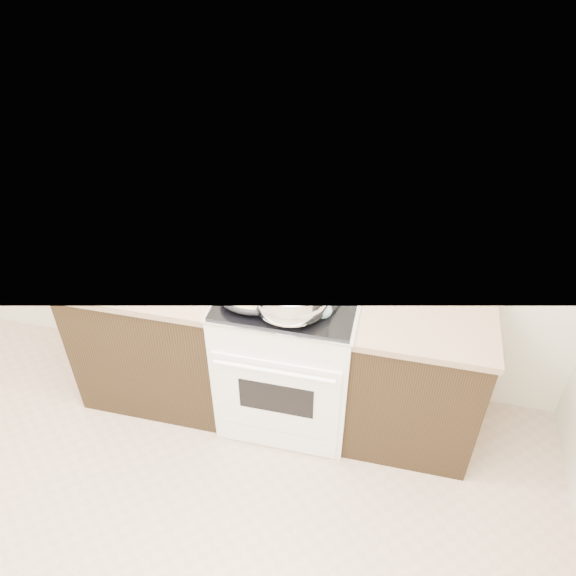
# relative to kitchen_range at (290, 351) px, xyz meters

# --- Properties ---
(room_shell) EXTENTS (4.10, 3.60, 2.75)m
(room_shell) POSITION_rel_kitchen_range_xyz_m (-0.35, -1.42, 1.21)
(room_shell) COLOR beige
(room_shell) RESTS_ON ground
(counter_left) EXTENTS (0.93, 0.67, 0.92)m
(counter_left) POSITION_rel_kitchen_range_xyz_m (-0.83, 0.01, -0.03)
(counter_left) COLOR black
(counter_left) RESTS_ON ground
(counter_right) EXTENTS (0.73, 0.67, 0.92)m
(counter_right) POSITION_rel_kitchen_range_xyz_m (0.73, 0.01, -0.03)
(counter_right) COLOR black
(counter_right) RESTS_ON ground
(kitchen_range) EXTENTS (0.78, 0.73, 1.22)m
(kitchen_range) POSITION_rel_kitchen_range_xyz_m (0.00, 0.00, 0.00)
(kitchen_range) COLOR white
(kitchen_range) RESTS_ON ground
(mixing_bowl) EXTENTS (0.41, 0.41, 0.24)m
(mixing_bowl) POSITION_rel_kitchen_range_xyz_m (0.04, -0.15, 0.55)
(mixing_bowl) COLOR silver
(mixing_bowl) RESTS_ON kitchen_range
(roasting_pan) EXTENTS (0.37, 0.28, 0.11)m
(roasting_pan) POSITION_rel_kitchen_range_xyz_m (-0.16, -0.16, 0.50)
(roasting_pan) COLOR black
(roasting_pan) RESTS_ON kitchen_range
(baking_sheet) EXTENTS (0.46, 0.36, 0.06)m
(baking_sheet) POSITION_rel_kitchen_range_xyz_m (-0.19, 0.25, 0.47)
(baking_sheet) COLOR black
(baking_sheet) RESTS_ON kitchen_range
(wooden_spoon) EXTENTS (0.23, 0.20, 0.04)m
(wooden_spoon) POSITION_rel_kitchen_range_xyz_m (-0.20, -0.04, 0.46)
(wooden_spoon) COLOR tan
(wooden_spoon) RESTS_ON kitchen_range
(blue_ladle) EXTENTS (0.15, 0.27, 0.11)m
(blue_ladle) POSITION_rel_kitchen_range_xyz_m (0.22, -0.15, 0.49)
(blue_ladle) COLOR #77A4B1
(blue_ladle) RESTS_ON kitchen_range
(spice_jars) EXTENTS (0.40, 0.24, 0.13)m
(spice_jars) POSITION_rel_kitchen_range_xyz_m (-0.99, 0.14, 0.49)
(spice_jars) COLOR #BFB28C
(spice_jars) RESTS_ON counter_left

